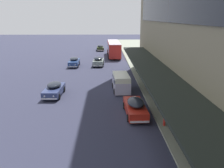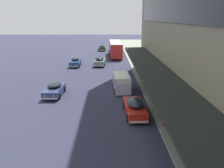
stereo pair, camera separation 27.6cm
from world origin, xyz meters
TOP-DOWN VIEW (x-y plane):
  - transit_bus_kerbside_front at (3.65, 49.53)m, footprint 2.84×11.46m
  - sedan_lead_mid at (0.50, 59.75)m, footprint 1.91×4.84m
  - sedan_second_mid at (-3.82, 21.83)m, footprint 1.92×4.70m
  - sedan_oncoming_front at (-3.68, 38.76)m, footprint 1.81×4.83m
  - sedan_far_back at (0.58, 39.01)m, footprint 2.01×4.37m
  - sedan_oncoming_rear at (4.45, 15.92)m, footprint 1.88×5.06m
  - vw_van at (3.65, 23.53)m, footprint 2.05×4.62m
  - fire_hydrant at (6.45, 13.34)m, footprint 0.20×0.40m

SIDE VIEW (x-z plane):
  - fire_hydrant at x=6.45m, z-range 0.14..0.84m
  - sedan_second_mid at x=-3.82m, z-range 0.00..1.46m
  - sedan_lead_mid at x=0.50m, z-range 0.00..1.47m
  - sedan_oncoming_rear at x=4.45m, z-range -0.02..1.56m
  - sedan_oncoming_front at x=-3.68m, z-range 0.00..1.55m
  - sedan_far_back at x=0.58m, z-range -0.01..1.62m
  - vw_van at x=3.65m, z-range 0.12..2.08m
  - transit_bus_kerbside_front at x=3.65m, z-range 0.24..3.45m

